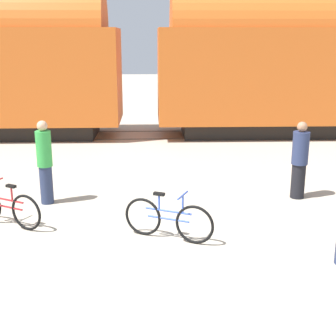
# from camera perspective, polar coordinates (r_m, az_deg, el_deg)

# --- Properties ---
(ground_plane) EXTENTS (80.00, 80.00, 0.00)m
(ground_plane) POSITION_cam_1_polar(r_m,az_deg,el_deg) (7.24, -5.35, -13.00)
(ground_plane) COLOR #B2A893
(freight_train) EXTENTS (49.07, 2.83, 5.13)m
(freight_train) POSITION_cam_1_polar(r_m,az_deg,el_deg) (16.92, -3.60, 13.00)
(freight_train) COLOR black
(freight_train) RESTS_ON ground_plane
(rail_near) EXTENTS (61.07, 0.07, 0.01)m
(rail_near) POSITION_cam_1_polar(r_m,az_deg,el_deg) (16.55, -3.50, 3.54)
(rail_near) COLOR #4C4238
(rail_near) RESTS_ON ground_plane
(rail_far) EXTENTS (61.07, 0.07, 0.01)m
(rail_far) POSITION_cam_1_polar(r_m,az_deg,el_deg) (17.95, -3.39, 4.50)
(rail_far) COLOR #4C4238
(rail_far) RESTS_ON ground_plane
(bicycle_maroon) EXTENTS (1.49, 0.85, 0.86)m
(bicycle_maroon) POSITION_cam_1_polar(r_m,az_deg,el_deg) (9.37, -19.11, -4.54)
(bicycle_maroon) COLOR black
(bicycle_maroon) RESTS_ON ground_plane
(bicycle_blue) EXTENTS (1.56, 0.74, 0.87)m
(bicycle_blue) POSITION_cam_1_polar(r_m,az_deg,el_deg) (8.27, 0.03, -6.30)
(bicycle_blue) COLOR black
(bicycle_blue) RESTS_ON ground_plane
(person_in_green) EXTENTS (0.32, 0.32, 1.81)m
(person_in_green) POSITION_cam_1_polar(r_m,az_deg,el_deg) (10.23, -14.79, 0.70)
(person_in_green) COLOR #283351
(person_in_green) RESTS_ON ground_plane
(person_in_navy) EXTENTS (0.36, 0.36, 1.72)m
(person_in_navy) POSITION_cam_1_polar(r_m,az_deg,el_deg) (10.66, 15.74, 0.89)
(person_in_navy) COLOR black
(person_in_navy) RESTS_ON ground_plane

